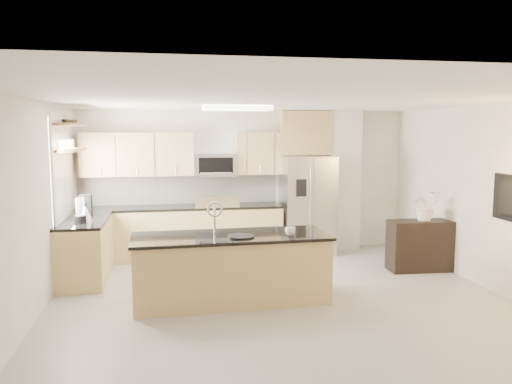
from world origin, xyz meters
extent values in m
plane|color=#A6A29E|center=(0.00, 0.00, 0.00)|extent=(6.50, 6.50, 0.00)
cube|color=white|center=(0.00, 0.00, 2.60)|extent=(6.00, 6.50, 0.02)
cube|color=white|center=(0.00, 3.25, 1.30)|extent=(6.00, 0.02, 2.60)
cube|color=white|center=(0.00, -3.25, 1.30)|extent=(6.00, 0.02, 2.60)
cube|color=white|center=(-3.00, 0.00, 1.30)|extent=(0.02, 6.50, 2.60)
cube|color=white|center=(3.00, 0.00, 1.30)|extent=(0.02, 6.50, 2.60)
cube|color=tan|center=(-1.23, 2.92, 0.44)|extent=(3.55, 0.65, 0.88)
cube|color=black|center=(-1.23, 2.92, 0.90)|extent=(3.55, 0.66, 0.04)
cube|color=silver|center=(-1.23, 3.24, 1.18)|extent=(3.55, 0.02, 0.52)
cube|color=tan|center=(-2.67, 1.85, 0.44)|extent=(0.65, 1.50, 0.88)
cube|color=black|center=(-2.67, 1.85, 0.90)|extent=(0.66, 1.50, 0.04)
cube|color=black|center=(-0.60, 2.92, 0.45)|extent=(0.76, 0.64, 0.90)
cube|color=black|center=(-0.60, 2.92, 0.92)|extent=(0.76, 0.62, 0.03)
cube|color=silver|center=(-0.60, 2.62, 1.03)|extent=(0.76, 0.04, 0.22)
cube|color=tan|center=(-1.94, 3.08, 1.83)|extent=(1.92, 0.33, 0.75)
cube|color=tan|center=(0.19, 3.08, 1.83)|extent=(0.82, 0.33, 0.75)
cube|color=silver|center=(-0.60, 3.05, 1.63)|extent=(0.76, 0.40, 0.40)
cube|color=black|center=(-0.60, 2.85, 1.63)|extent=(0.60, 0.02, 0.28)
cube|color=silver|center=(1.06, 2.88, 0.89)|extent=(0.92, 0.75, 1.78)
cube|color=#979799|center=(1.06, 2.50, 0.89)|extent=(0.02, 0.01, 1.69)
cube|color=black|center=(0.84, 2.48, 1.25)|extent=(0.18, 0.03, 0.30)
cube|color=silver|center=(1.82, 3.10, 1.30)|extent=(0.60, 0.30, 2.60)
cube|color=white|center=(-2.98, 1.85, 1.65)|extent=(0.03, 1.05, 1.55)
cube|color=white|center=(-2.97, 1.85, 1.65)|extent=(0.03, 1.15, 1.65)
cube|color=brown|center=(-2.85, 1.95, 1.95)|extent=(0.30, 1.20, 0.04)
cube|color=brown|center=(-2.85, 1.95, 2.32)|extent=(0.30, 1.20, 0.04)
cube|color=white|center=(-0.40, 1.60, 2.56)|extent=(1.00, 0.50, 0.06)
cube|color=tan|center=(-0.64, 0.52, 0.42)|extent=(2.51, 0.92, 0.84)
cube|color=black|center=(-0.64, 0.52, 0.86)|extent=(2.57, 0.98, 0.04)
cube|color=black|center=(-0.83, 0.52, 0.85)|extent=(0.53, 0.38, 0.01)
cylinder|color=silver|center=(-0.83, 0.73, 1.05)|extent=(0.03, 0.03, 0.34)
torus|color=silver|center=(-0.83, 0.67, 1.20)|extent=(0.21, 0.03, 0.21)
cube|color=black|center=(2.54, 1.44, 0.40)|extent=(1.03, 0.48, 0.81)
imported|color=white|center=(0.11, 0.36, 0.94)|extent=(0.17, 0.17, 0.11)
cylinder|color=black|center=(-0.53, 0.37, 0.89)|extent=(0.39, 0.39, 0.02)
cylinder|color=black|center=(-2.67, 1.55, 0.97)|extent=(0.16, 0.16, 0.11)
cylinder|color=silver|center=(-2.67, 1.55, 1.16)|extent=(0.12, 0.12, 0.25)
cone|color=silver|center=(-2.62, 1.68, 1.04)|extent=(0.21, 0.21, 0.24)
cylinder|color=black|center=(-2.62, 1.68, 1.17)|extent=(0.04, 0.04, 0.04)
cube|color=black|center=(-2.69, 2.21, 1.08)|extent=(0.18, 0.22, 0.33)
cylinder|color=silver|center=(-2.69, 2.15, 1.01)|extent=(0.11, 0.11, 0.12)
imported|color=silver|center=(-2.85, 2.09, 2.38)|extent=(0.42, 0.42, 0.08)
imported|color=white|center=(2.60, 1.44, 1.17)|extent=(0.73, 0.65, 0.73)
camera|label=1|loc=(-1.44, -5.80, 2.22)|focal=35.00mm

